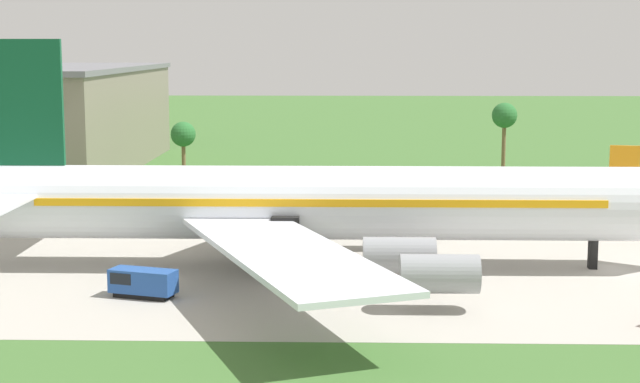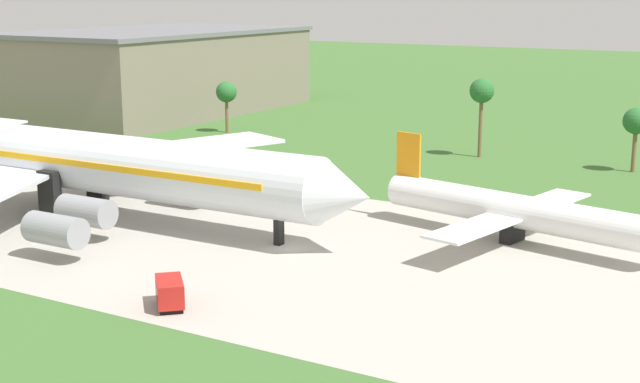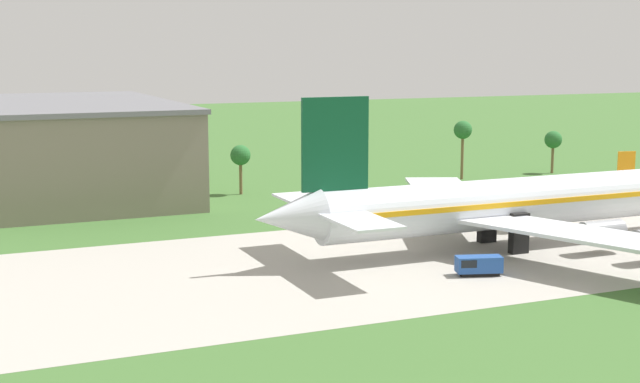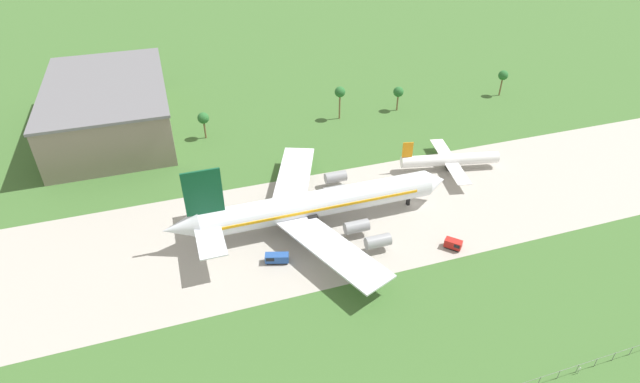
{
  "view_description": "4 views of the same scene",
  "coord_description": "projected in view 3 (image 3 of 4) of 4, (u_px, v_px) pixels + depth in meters",
  "views": [
    {
      "loc": [
        -23.35,
        -85.28,
        19.71
      ],
      "look_at": [
        -25.56,
        0.44,
        6.86
      ],
      "focal_mm": 55.0,
      "sensor_mm": 36.0,
      "label": 1
    },
    {
      "loc": [
        43.96,
        -69.61,
        24.36
      ],
      "look_at": [
        3.31,
        0.44,
        5.86
      ],
      "focal_mm": 50.0,
      "sensor_mm": 36.0,
      "label": 2
    },
    {
      "loc": [
        -95.3,
        -94.96,
        26.14
      ],
      "look_at": [
        -54.43,
        0.44,
        9.13
      ],
      "focal_mm": 50.0,
      "sensor_mm": 36.0,
      "label": 3
    },
    {
      "loc": [
        -56.19,
        -93.24,
        75.97
      ],
      "look_at": [
        -23.99,
        5.0,
        6.0
      ],
      "focal_mm": 28.0,
      "sensor_mm": 36.0,
      "label": 4
    }
  ],
  "objects": [
    {
      "name": "jet_airliner",
      "position": [
        513.0,
        203.0,
        116.41
      ],
      "size": [
        71.14,
        62.05,
        20.24
      ],
      "color": "silver",
      "rests_on": "ground_plane"
    },
    {
      "name": "fuel_truck",
      "position": [
        477.0,
        265.0,
        102.4
      ],
      "size": [
        5.6,
        3.44,
        2.25
      ],
      "color": "black",
      "rests_on": "ground_plane"
    },
    {
      "name": "terminal_building",
      "position": [
        65.0,
        147.0,
        160.02
      ],
      "size": [
        36.72,
        61.2,
        16.4
      ],
      "color": "slate",
      "rests_on": "ground_plane"
    },
    {
      "name": "palm_tree_row",
      "position": [
        506.0,
        138.0,
        179.21
      ],
      "size": [
        114.25,
        3.6,
        11.62
      ],
      "color": "brown",
      "rests_on": "ground_plane"
    }
  ]
}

